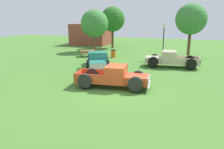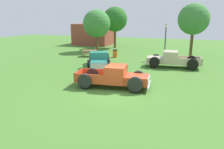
# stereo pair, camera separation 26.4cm
# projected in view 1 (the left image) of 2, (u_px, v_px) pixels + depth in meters

# --- Properties ---
(ground_plane) EXTENTS (80.00, 80.00, 0.00)m
(ground_plane) POSITION_uv_depth(u_px,v_px,m) (114.00, 92.00, 14.09)
(ground_plane) COLOR #477A2D
(pickup_truck_foreground) EXTENTS (5.19, 2.44, 1.54)m
(pickup_truck_foreground) POSITION_uv_depth(u_px,v_px,m) (117.00, 77.00, 14.88)
(pickup_truck_foreground) COLOR #D14723
(pickup_truck_foreground) RESTS_ON ground_plane
(pickup_truck_behind_left) EXTENTS (3.63, 5.38, 1.56)m
(pickup_truck_behind_left) POSITION_uv_depth(u_px,v_px,m) (98.00, 61.00, 20.66)
(pickup_truck_behind_left) COLOR #2D8475
(pickup_truck_behind_left) RESTS_ON ground_plane
(pickup_truck_behind_right) EXTENTS (5.24, 2.32, 1.57)m
(pickup_truck_behind_right) POSITION_uv_depth(u_px,v_px,m) (168.00, 59.00, 21.24)
(pickup_truck_behind_right) COLOR #C6B793
(pickup_truck_behind_right) RESTS_ON ground_plane
(lamp_post_near) EXTENTS (0.36, 0.36, 4.06)m
(lamp_post_near) POSITION_uv_depth(u_px,v_px,m) (163.00, 41.00, 24.89)
(lamp_post_near) COLOR #2D2D33
(lamp_post_near) RESTS_ON ground_plane
(picnic_table) EXTENTS (2.25, 2.10, 0.78)m
(picnic_table) POSITION_uv_depth(u_px,v_px,m) (88.00, 53.00, 27.09)
(picnic_table) COLOR olive
(picnic_table) RESTS_ON ground_plane
(trash_can) EXTENTS (0.59, 0.59, 0.95)m
(trash_can) POSITION_uv_depth(u_px,v_px,m) (113.00, 53.00, 26.50)
(trash_can) COLOR orange
(trash_can) RESTS_ON ground_plane
(oak_tree_east) EXTENTS (3.85, 3.85, 6.38)m
(oak_tree_east) POSITION_uv_depth(u_px,v_px,m) (113.00, 19.00, 34.32)
(oak_tree_east) COLOR brown
(oak_tree_east) RESTS_ON ground_plane
(oak_tree_west) EXTENTS (3.78, 3.78, 6.40)m
(oak_tree_west) POSITION_uv_depth(u_px,v_px,m) (191.00, 19.00, 26.78)
(oak_tree_west) COLOR brown
(oak_tree_west) RESTS_ON ground_plane
(oak_tree_center) EXTENTS (3.83, 3.83, 5.80)m
(oak_tree_center) POSITION_uv_depth(u_px,v_px,m) (94.00, 24.00, 30.45)
(oak_tree_center) COLOR brown
(oak_tree_center) RESTS_ON ground_plane
(brick_pavilion) EXTENTS (6.31, 4.94, 3.65)m
(brick_pavilion) POSITION_uv_depth(u_px,v_px,m) (91.00, 34.00, 39.24)
(brick_pavilion) COLOR brown
(brick_pavilion) RESTS_ON ground_plane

